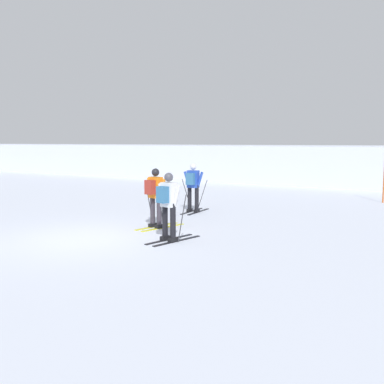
{
  "coord_description": "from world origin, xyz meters",
  "views": [
    {
      "loc": [
        8.05,
        -7.98,
        2.47
      ],
      "look_at": [
        0.91,
        3.72,
        0.9
      ],
      "focal_mm": 41.44,
      "sensor_mm": 36.0,
      "label": 1
    }
  ],
  "objects": [
    {
      "name": "ground_plane",
      "position": [
        0.0,
        0.0,
        0.0
      ],
      "size": [
        120.0,
        120.0,
        0.0
      ],
      "primitive_type": "plane",
      "color": "silver"
    },
    {
      "name": "trail_marker_pole",
      "position": [
        5.4,
        11.21,
        1.17
      ],
      "size": [
        0.05,
        0.05,
        2.35
      ],
      "primitive_type": "cylinder",
      "color": "#C65614",
      "rests_on": "ground"
    },
    {
      "name": "far_snow_ridge",
      "position": [
        0.0,
        20.21,
        1.1
      ],
      "size": [
        80.0,
        9.15,
        2.2
      ],
      "primitive_type": "cube",
      "color": "silver",
      "rests_on": "ground"
    },
    {
      "name": "skier_blue",
      "position": [
        0.11,
        5.08,
        0.96
      ],
      "size": [
        1.0,
        1.62,
        1.71
      ],
      "color": "black",
      "rests_on": "ground"
    },
    {
      "name": "skier_white",
      "position": [
        1.95,
        0.89,
        0.96
      ],
      "size": [
        0.99,
        1.64,
        1.71
      ],
      "color": "black",
      "rests_on": "ground"
    },
    {
      "name": "skier_orange",
      "position": [
        0.66,
        2.12,
        0.96
      ],
      "size": [
        0.99,
        1.64,
        1.71
      ],
      "color": "gold",
      "rests_on": "ground"
    }
  ]
}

